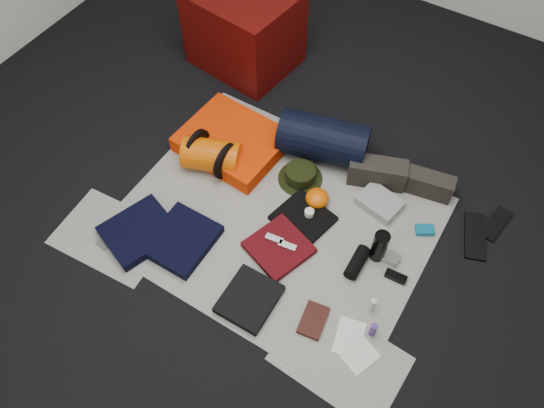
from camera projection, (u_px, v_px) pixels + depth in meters
The scene contains 37 objects.
floor at pixel (277, 221), 2.90m from camera, with size 4.50×4.50×0.02m, color black.
newspaper_mat at pixel (277, 220), 2.89m from camera, with size 1.60×1.30×0.01m, color #B1B1A3.
newspaper_sheet_front_left at pixel (112, 236), 2.83m from camera, with size 0.58×0.40×0.00m, color #B1B1A3.
newspaper_sheet_front_right at pixel (340, 359), 2.46m from camera, with size 0.58×0.40×0.00m, color #B1B1A3.
red_cabinet at pixel (244, 28), 3.40m from camera, with size 0.62×0.52×0.52m, color #500805.
sleeping_pad at pixel (232, 141), 3.13m from camera, with size 0.57×0.47×0.10m, color #F33602.
stuff_sack at pixel (212, 155), 3.02m from camera, with size 0.19×0.19×0.32m, color #DF5503.
sack_strap_left at pixel (197, 147), 3.03m from camera, with size 0.22×0.22×0.03m, color black.
sack_strap_right at pixel (226, 161), 2.97m from camera, with size 0.22×0.22×0.03m, color black.
navy_duffel at pixel (323, 139), 3.03m from camera, with size 0.26×0.26×0.50m, color black.
boonie_brim at pixel (300, 178), 3.04m from camera, with size 0.26×0.26×0.01m, color black.
boonie_crown at pixel (300, 174), 3.00m from camera, with size 0.17×0.17×0.07m, color black.
hiking_boot_left at pixel (377, 172), 2.97m from camera, with size 0.32×0.12×0.16m, color #2B2721.
hiking_boot_right at pixel (428, 184), 2.93m from camera, with size 0.27×0.10×0.14m, color #2B2721.
flip_flop_left at pixel (475, 236), 2.82m from camera, with size 0.11×0.29×0.02m, color black.
flip_flop_right at pixel (496, 224), 2.87m from camera, with size 0.09×0.23×0.01m, color black.
trousers_navy_a at pixel (139, 232), 2.81m from camera, with size 0.31×0.35×0.05m, color black.
trousers_navy_b at pixel (182, 240), 2.78m from camera, with size 0.30×0.35×0.05m, color black.
trousers_charcoal at pixel (249, 299), 2.60m from camera, with size 0.25×0.28×0.04m, color black.
black_tshirt at pixel (303, 218), 2.87m from camera, with size 0.28×0.26×0.03m, color black.
red_shirt at pixel (279, 247), 2.77m from camera, with size 0.29×0.29×0.04m, color #4D080D.
orange_stuff_sack at pixel (317, 198), 2.91m from camera, with size 0.13×0.13×0.09m, color #DF5503.
first_aid_pouch at pixel (380, 203), 2.91m from camera, with size 0.23×0.17×0.06m, color gray.
water_bottle at pixel (379, 246), 2.68m from camera, with size 0.08×0.08×0.20m, color black.
speaker at pixel (357, 262), 2.70m from camera, with size 0.07×0.07×0.18m, color black.
compact_camera at pixel (389, 257), 2.73m from camera, with size 0.10×0.06×0.04m, color #B5B6BA.
cyan_case at pixel (425, 230), 2.83m from camera, with size 0.10×0.06×0.03m, color #0E6088.
toiletry_purple at pixel (373, 330), 2.49m from camera, with size 0.03×0.03×0.10m, color #3F216C.
toiletry_clear at pixel (373, 305), 2.56m from camera, with size 0.03×0.03×0.09m, color #B6BAB5.
paperback_book at pixel (313, 320), 2.55m from camera, with size 0.11×0.17×0.02m, color black.
map_booklet at pixel (349, 338), 2.51m from camera, with size 0.13×0.19×0.01m, color white.
map_printout at pixel (360, 356), 2.46m from camera, with size 0.12×0.15×0.01m, color white.
sunglasses at pixel (396, 277), 2.68m from camera, with size 0.11×0.04×0.03m, color black.
key_cluster at pixel (105, 242), 2.80m from camera, with size 0.08×0.08×0.01m, color #B5B6BA.
tape_roll at pixel (309, 213), 2.86m from camera, with size 0.05×0.05×0.04m, color silver.
energy_bar_a at pixel (274, 239), 2.77m from camera, with size 0.10×0.04×0.01m, color #B5B6BA.
energy_bar_b at pixel (287, 246), 2.74m from camera, with size 0.10×0.04×0.01m, color #B5B6BA.
Camera 1 is at (0.79, -1.33, 2.44)m, focal length 35.00 mm.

